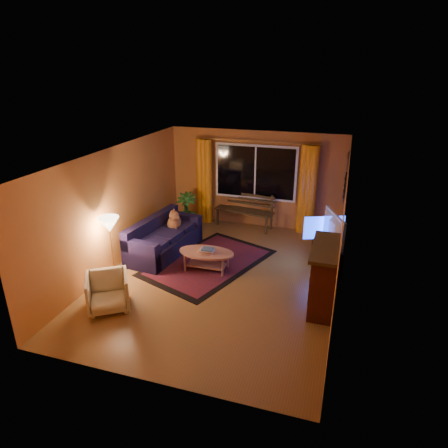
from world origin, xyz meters
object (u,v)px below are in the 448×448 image
(tv_console, at_px, (326,253))
(armchair, at_px, (108,290))
(floor_lamp, at_px, (112,249))
(bench, at_px, (244,219))
(sofa, at_px, (164,237))
(coffee_table, at_px, (207,261))

(tv_console, bearing_deg, armchair, -155.26)
(tv_console, bearing_deg, floor_lamp, -168.55)
(armchair, bearing_deg, floor_lamp, 83.63)
(floor_lamp, height_order, tv_console, floor_lamp)
(bench, distance_m, sofa, 2.44)
(armchair, distance_m, coffee_table, 2.18)
(coffee_table, distance_m, tv_console, 2.57)
(bench, bearing_deg, armchair, -97.23)
(sofa, bearing_deg, coffee_table, -14.62)
(bench, height_order, coffee_table, bench)
(bench, height_order, sofa, sofa)
(armchair, height_order, coffee_table, armchair)
(sofa, bearing_deg, bench, 64.80)
(floor_lamp, relative_size, tv_console, 1.04)
(armchair, distance_m, tv_console, 4.54)
(sofa, relative_size, coffee_table, 1.72)
(armchair, xyz_separation_m, tv_console, (3.52, 2.86, -0.10))
(bench, relative_size, tv_console, 1.22)
(bench, distance_m, armchair, 4.56)
(floor_lamp, xyz_separation_m, coffee_table, (1.63, 0.91, -0.44))
(sofa, height_order, armchair, sofa)
(bench, xyz_separation_m, coffee_table, (-0.14, -2.53, -0.02))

